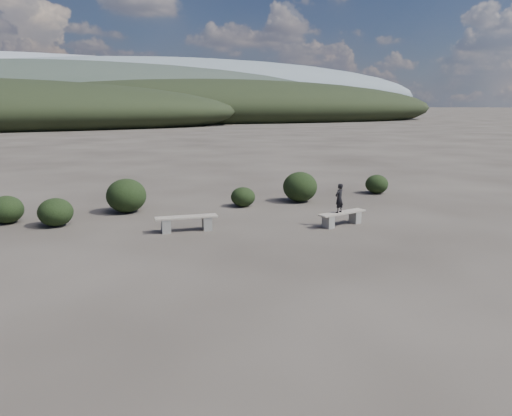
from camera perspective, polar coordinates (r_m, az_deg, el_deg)
name	(u,v)px	position (r m, az deg, el deg)	size (l,w,h in m)	color
ground	(316,282)	(11.89, 6.85, -8.37)	(1200.00, 1200.00, 0.00)	#312B26
bench_left	(187,222)	(16.44, -7.94, -1.61)	(2.05, 0.62, 0.50)	slate
bench_right	(342,217)	(17.33, 9.80, -1.05)	(1.92, 0.78, 0.47)	slate
seated_person	(339,198)	(17.08, 9.49, 1.11)	(0.36, 0.24, 0.99)	black
shrub_a	(55,212)	(18.28, -21.94, -0.44)	(1.18, 1.18, 0.96)	black
shrub_b	(126,196)	(19.74, -14.60, 1.38)	(1.52, 1.52, 1.30)	black
shrub_c	(243,197)	(20.24, -1.49, 1.28)	(0.99, 0.99, 0.79)	black
shrub_d	(300,187)	(21.31, 5.06, 2.43)	(1.46, 1.46, 1.28)	black
shrub_e	(377,184)	(23.90, 13.64, 2.67)	(1.05, 1.05, 0.88)	black
shrub_f	(6,210)	(19.41, -26.63, -0.16)	(1.14, 1.14, 0.97)	black
mountain_ridges	(47,94)	(348.89, -22.79, 11.96)	(500.00, 400.00, 56.00)	black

